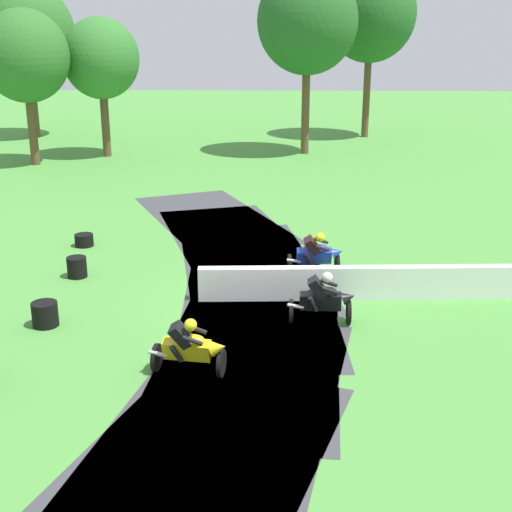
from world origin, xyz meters
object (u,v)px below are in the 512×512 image
(motorcycle_chase_black, at_px, (324,299))
(tire_stack_mid_a, at_px, (45,314))
(motorcycle_trailing_blue, at_px, (317,254))
(motorcycle_lead_yellow, at_px, (190,347))
(tire_stack_mid_b, at_px, (77,267))
(tire_stack_far, at_px, (84,240))

(motorcycle_chase_black, distance_m, tire_stack_mid_a, 6.75)
(motorcycle_chase_black, height_order, tire_stack_mid_a, motorcycle_chase_black)
(tire_stack_mid_a, bearing_deg, motorcycle_trailing_blue, 29.10)
(motorcycle_lead_yellow, relative_size, tire_stack_mid_a, 2.71)
(tire_stack_mid_b, relative_size, tire_stack_far, 0.99)
(motorcycle_lead_yellow, xyz_separation_m, motorcycle_chase_black, (2.92, 2.68, 0.01))
(motorcycle_chase_black, xyz_separation_m, tire_stack_mid_b, (-6.88, 3.13, -0.36))
(motorcycle_trailing_blue, relative_size, tire_stack_mid_a, 2.68)
(motorcycle_chase_black, relative_size, tire_stack_far, 2.77)
(tire_stack_mid_a, relative_size, tire_stack_far, 1.03)
(motorcycle_lead_yellow, height_order, tire_stack_mid_a, motorcycle_lead_yellow)
(motorcycle_trailing_blue, xyz_separation_m, tire_stack_mid_b, (-6.92, -0.37, -0.33))
(motorcycle_trailing_blue, bearing_deg, tire_stack_mid_b, -176.92)
(motorcycle_chase_black, bearing_deg, tire_stack_mid_a, -177.72)
(motorcycle_lead_yellow, height_order, tire_stack_mid_b, motorcycle_lead_yellow)
(motorcycle_chase_black, height_order, tire_stack_mid_b, motorcycle_chase_black)
(tire_stack_mid_a, distance_m, tire_stack_far, 6.35)
(motorcycle_lead_yellow, xyz_separation_m, tire_stack_mid_b, (-3.96, 5.81, -0.34))
(motorcycle_trailing_blue, xyz_separation_m, tire_stack_far, (-7.48, 2.54, -0.43))
(motorcycle_trailing_blue, height_order, tire_stack_far, motorcycle_trailing_blue)
(motorcycle_trailing_blue, distance_m, tire_stack_mid_b, 6.94)
(tire_stack_mid_a, relative_size, tire_stack_mid_b, 1.05)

